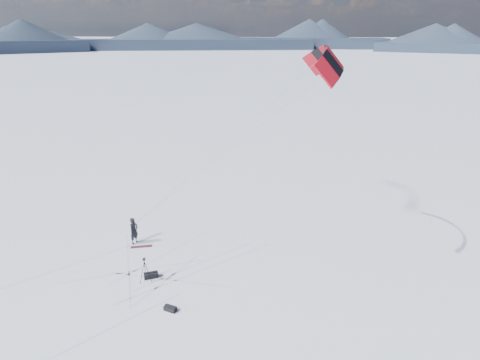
% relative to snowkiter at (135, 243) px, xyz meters
% --- Properties ---
extents(ground, '(1800.00, 1800.00, 0.00)m').
position_rel_snowkiter_xyz_m(ground, '(0.58, -4.20, 0.00)').
color(ground, white).
extents(horizon_hills, '(704.84, 706.81, 9.56)m').
position_rel_snowkiter_xyz_m(horizon_hills, '(0.58, -4.20, 4.07)').
color(horizon_hills, '#1A2335').
rests_on(horizon_hills, ground).
extents(snow_tracks, '(17.62, 14.39, 0.01)m').
position_rel_snowkiter_xyz_m(snow_tracks, '(0.01, -4.92, 0.00)').
color(snow_tracks, silver).
rests_on(snow_tracks, ground).
extents(snowkiter, '(0.66, 0.81, 1.92)m').
position_rel_snowkiter_xyz_m(snowkiter, '(0.00, 0.00, 0.00)').
color(snowkiter, black).
rests_on(snowkiter, ground).
extents(snowboard, '(1.45, 0.71, 0.04)m').
position_rel_snowkiter_xyz_m(snowboard, '(0.63, -0.44, 0.02)').
color(snowboard, maroon).
rests_on(snowboard, ground).
extents(tripod, '(0.67, 0.72, 1.57)m').
position_rel_snowkiter_xyz_m(tripod, '(2.44, -4.22, 1.01)').
color(tripod, black).
rests_on(tripod, ground).
extents(gear_bag_a, '(0.93, 0.72, 0.37)m').
position_rel_snowkiter_xyz_m(gear_bag_a, '(2.61, -3.83, 0.17)').
color(gear_bag_a, black).
rests_on(gear_bag_a, ground).
extents(gear_bag_b, '(0.73, 0.49, 0.30)m').
position_rel_snowkiter_xyz_m(gear_bag_b, '(4.70, -6.58, 0.13)').
color(gear_bag_b, black).
rests_on(gear_bag_b, ground).
extents(power_kite, '(13.54, 6.41, 11.81)m').
position_rel_snowkiter_xyz_m(power_kite, '(12.28, 1.22, 12.24)').
color(power_kite, '#AF0E1B').
rests_on(power_kite, ground).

